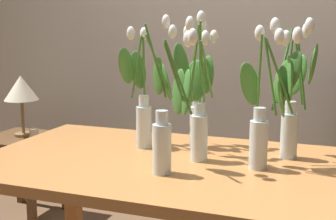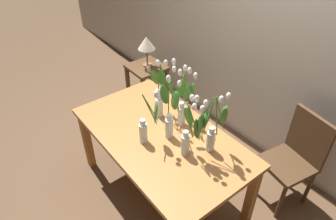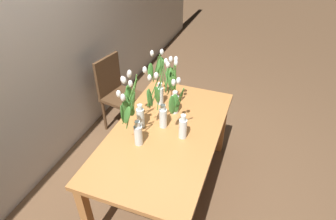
% 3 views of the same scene
% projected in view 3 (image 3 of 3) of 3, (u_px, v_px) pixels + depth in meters
% --- Properties ---
extents(ground_plane, '(18.00, 18.00, 0.00)m').
position_uv_depth(ground_plane, '(166.00, 187.00, 2.89)').
color(ground_plane, brown).
extents(room_wall_rear, '(9.00, 0.10, 2.70)m').
position_uv_depth(room_wall_rear, '(24.00, 45.00, 2.47)').
color(room_wall_rear, beige).
rests_on(room_wall_rear, ground).
extents(dining_table, '(1.60, 0.90, 0.74)m').
position_uv_depth(dining_table, '(165.00, 140.00, 2.51)').
color(dining_table, '#B7753D').
rests_on(dining_table, ground).
extents(tulip_vase_0, '(0.14, 0.17, 0.51)m').
position_uv_depth(tulip_vase_0, '(180.00, 119.00, 2.33)').
color(tulip_vase_0, silver).
rests_on(tulip_vase_0, dining_table).
extents(tulip_vase_1, '(0.18, 0.27, 0.55)m').
position_uv_depth(tulip_vase_1, '(161.00, 82.00, 2.68)').
color(tulip_vase_1, silver).
rests_on(tulip_vase_1, dining_table).
extents(tulip_vase_2, '(0.18, 0.16, 0.55)m').
position_uv_depth(tulip_vase_2, '(136.00, 107.00, 2.41)').
color(tulip_vase_2, silver).
rests_on(tulip_vase_2, dining_table).
extents(tulip_vase_3, '(0.24, 0.14, 0.53)m').
position_uv_depth(tulip_vase_3, '(173.00, 93.00, 2.59)').
color(tulip_vase_3, silver).
rests_on(tulip_vase_3, dining_table).
extents(tulip_vase_4, '(0.24, 0.17, 0.57)m').
position_uv_depth(tulip_vase_4, '(132.00, 121.00, 2.21)').
color(tulip_vase_4, silver).
rests_on(tulip_vase_4, dining_table).
extents(tulip_vase_5, '(0.15, 0.19, 0.58)m').
position_uv_depth(tulip_vase_5, '(158.00, 107.00, 2.39)').
color(tulip_vase_5, silver).
rests_on(tulip_vase_5, dining_table).
extents(dining_chair, '(0.47, 0.47, 0.93)m').
position_uv_depth(dining_chair, '(116.00, 90.00, 3.43)').
color(dining_chair, '#4C331E').
rests_on(dining_chair, ground).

